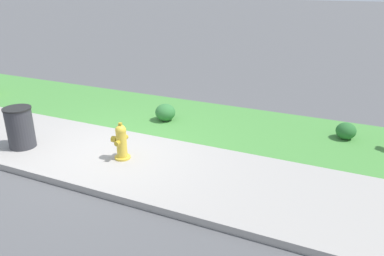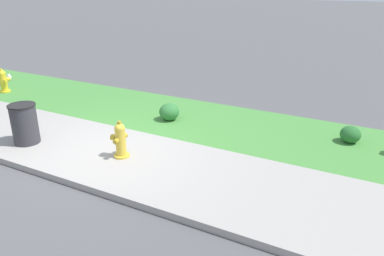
# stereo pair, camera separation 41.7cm
# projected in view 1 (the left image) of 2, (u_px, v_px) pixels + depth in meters

# --- Properties ---
(ground_plane) EXTENTS (120.00, 120.00, 0.00)m
(ground_plane) POSITION_uv_depth(u_px,v_px,m) (103.00, 153.00, 7.32)
(ground_plane) COLOR #515154
(sidewalk_pavement) EXTENTS (18.00, 2.33, 0.01)m
(sidewalk_pavement) POSITION_uv_depth(u_px,v_px,m) (103.00, 153.00, 7.32)
(sidewalk_pavement) COLOR #9E9993
(sidewalk_pavement) RESTS_ON ground
(grass_verge) EXTENTS (18.00, 2.67, 0.01)m
(grass_verge) POSITION_uv_depth(u_px,v_px,m) (164.00, 114.00, 9.42)
(grass_verge) COLOR #47893D
(grass_verge) RESTS_ON ground
(street_curb) EXTENTS (18.00, 0.16, 0.12)m
(street_curb) POSITION_uv_depth(u_px,v_px,m) (57.00, 179.00, 6.25)
(street_curb) COLOR #9E9993
(street_curb) RESTS_ON ground
(fire_hydrant_mid_block) EXTENTS (0.35, 0.38, 0.73)m
(fire_hydrant_mid_block) POSITION_uv_depth(u_px,v_px,m) (121.00, 142.00, 6.98)
(fire_hydrant_mid_block) COLOR gold
(fire_hydrant_mid_block) RESTS_ON ground
(trash_bin) EXTENTS (0.54, 0.54, 0.84)m
(trash_bin) POSITION_uv_depth(u_px,v_px,m) (20.00, 128.00, 7.44)
(trash_bin) COLOR #333338
(trash_bin) RESTS_ON ground
(shrub_bush_near_lamp) EXTENTS (0.48, 0.48, 0.41)m
(shrub_bush_near_lamp) POSITION_uv_depth(u_px,v_px,m) (165.00, 112.00, 8.95)
(shrub_bush_near_lamp) COLOR #337538
(shrub_bush_near_lamp) RESTS_ON ground
(shrub_bush_mid_verge) EXTENTS (0.42, 0.42, 0.35)m
(shrub_bush_mid_verge) POSITION_uv_depth(u_px,v_px,m) (346.00, 131.00, 7.93)
(shrub_bush_mid_verge) COLOR #28662D
(shrub_bush_mid_verge) RESTS_ON ground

